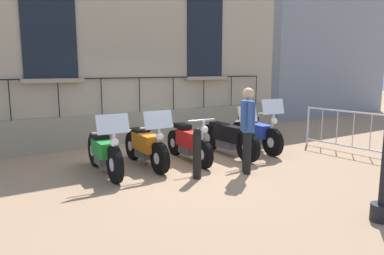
{
  "coord_description": "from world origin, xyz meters",
  "views": [
    {
      "loc": [
        6.86,
        -4.16,
        2.07
      ],
      "look_at": [
        0.31,
        0.0,
        0.8
      ],
      "focal_mm": 33.62,
      "sensor_mm": 36.0,
      "label": 1
    }
  ],
  "objects_px": {
    "motorcycle_green": "(104,152)",
    "motorcycle_orange": "(146,146)",
    "motorcycle_red": "(189,143)",
    "bollard": "(197,153)",
    "motorcycle_blue": "(256,133)",
    "motorcycle_black": "(228,138)",
    "crowd_barrier": "(345,129)",
    "pedestrian_standing": "(247,125)"
  },
  "relations": [
    {
      "from": "motorcycle_red",
      "to": "motorcycle_orange",
      "type": "bearing_deg",
      "value": -98.55
    },
    {
      "from": "motorcycle_green",
      "to": "motorcycle_blue",
      "type": "height_order",
      "value": "motorcycle_blue"
    },
    {
      "from": "motorcycle_green",
      "to": "pedestrian_standing",
      "type": "height_order",
      "value": "pedestrian_standing"
    },
    {
      "from": "motorcycle_black",
      "to": "motorcycle_blue",
      "type": "distance_m",
      "value": 0.99
    },
    {
      "from": "crowd_barrier",
      "to": "pedestrian_standing",
      "type": "distance_m",
      "value": 3.37
    },
    {
      "from": "motorcycle_blue",
      "to": "motorcycle_black",
      "type": "bearing_deg",
      "value": -83.56
    },
    {
      "from": "motorcycle_blue",
      "to": "motorcycle_green",
      "type": "bearing_deg",
      "value": -90.37
    },
    {
      "from": "motorcycle_red",
      "to": "bollard",
      "type": "xyz_separation_m",
      "value": [
        1.18,
        -0.55,
        0.08
      ]
    },
    {
      "from": "motorcycle_black",
      "to": "crowd_barrier",
      "type": "relative_size",
      "value": 0.97
    },
    {
      "from": "motorcycle_red",
      "to": "bollard",
      "type": "relative_size",
      "value": 2.01
    },
    {
      "from": "pedestrian_standing",
      "to": "motorcycle_black",
      "type": "bearing_deg",
      "value": 157.23
    },
    {
      "from": "crowd_barrier",
      "to": "motorcycle_blue",
      "type": "bearing_deg",
      "value": -125.13
    },
    {
      "from": "motorcycle_green",
      "to": "pedestrian_standing",
      "type": "distance_m",
      "value": 2.87
    },
    {
      "from": "bollard",
      "to": "motorcycle_black",
      "type": "bearing_deg",
      "value": 124.22
    },
    {
      "from": "pedestrian_standing",
      "to": "motorcycle_green",
      "type": "bearing_deg",
      "value": -120.53
    },
    {
      "from": "motorcycle_red",
      "to": "bollard",
      "type": "height_order",
      "value": "motorcycle_red"
    },
    {
      "from": "motorcycle_black",
      "to": "pedestrian_standing",
      "type": "relative_size",
      "value": 1.25
    },
    {
      "from": "crowd_barrier",
      "to": "bollard",
      "type": "distance_m",
      "value": 4.4
    },
    {
      "from": "pedestrian_standing",
      "to": "bollard",
      "type": "bearing_deg",
      "value": -101.66
    },
    {
      "from": "motorcycle_red",
      "to": "crowd_barrier",
      "type": "relative_size",
      "value": 0.9
    },
    {
      "from": "bollard",
      "to": "crowd_barrier",
      "type": "bearing_deg",
      "value": 88.92
    },
    {
      "from": "crowd_barrier",
      "to": "pedestrian_standing",
      "type": "relative_size",
      "value": 1.3
    },
    {
      "from": "motorcycle_green",
      "to": "motorcycle_orange",
      "type": "bearing_deg",
      "value": 96.32
    },
    {
      "from": "motorcycle_blue",
      "to": "pedestrian_standing",
      "type": "distance_m",
      "value": 2.14
    },
    {
      "from": "bollard",
      "to": "pedestrian_standing",
      "type": "height_order",
      "value": "pedestrian_standing"
    },
    {
      "from": "motorcycle_green",
      "to": "motorcycle_orange",
      "type": "height_order",
      "value": "motorcycle_green"
    },
    {
      "from": "motorcycle_red",
      "to": "motorcycle_black",
      "type": "bearing_deg",
      "value": 84.88
    },
    {
      "from": "motorcycle_orange",
      "to": "bollard",
      "type": "relative_size",
      "value": 2.05
    },
    {
      "from": "motorcycle_orange",
      "to": "motorcycle_blue",
      "type": "distance_m",
      "value": 3.02
    },
    {
      "from": "pedestrian_standing",
      "to": "motorcycle_blue",
      "type": "bearing_deg",
      "value": 132.61
    },
    {
      "from": "motorcycle_green",
      "to": "motorcycle_red",
      "type": "height_order",
      "value": "motorcycle_green"
    },
    {
      "from": "motorcycle_green",
      "to": "motorcycle_orange",
      "type": "relative_size",
      "value": 1.01
    },
    {
      "from": "crowd_barrier",
      "to": "pedestrian_standing",
      "type": "xyz_separation_m",
      "value": [
        0.13,
        -3.35,
        0.4
      ]
    },
    {
      "from": "motorcycle_black",
      "to": "bollard",
      "type": "xyz_separation_m",
      "value": [
        1.08,
        -1.59,
        0.04
      ]
    },
    {
      "from": "motorcycle_blue",
      "to": "bollard",
      "type": "bearing_deg",
      "value": -65.16
    },
    {
      "from": "motorcycle_red",
      "to": "pedestrian_standing",
      "type": "height_order",
      "value": "pedestrian_standing"
    },
    {
      "from": "motorcycle_green",
      "to": "pedestrian_standing",
      "type": "xyz_separation_m",
      "value": [
        1.44,
        2.43,
        0.53
      ]
    },
    {
      "from": "motorcycle_orange",
      "to": "pedestrian_standing",
      "type": "distance_m",
      "value": 2.21
    },
    {
      "from": "motorcycle_orange",
      "to": "crowd_barrier",
      "type": "height_order",
      "value": "motorcycle_orange"
    },
    {
      "from": "motorcycle_orange",
      "to": "motorcycle_black",
      "type": "distance_m",
      "value": 2.05
    },
    {
      "from": "motorcycle_blue",
      "to": "pedestrian_standing",
      "type": "relative_size",
      "value": 1.23
    },
    {
      "from": "motorcycle_orange",
      "to": "crowd_barrier",
      "type": "distance_m",
      "value": 5.04
    }
  ]
}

